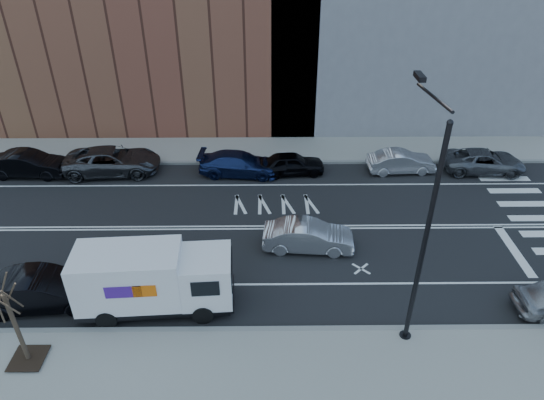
{
  "coord_description": "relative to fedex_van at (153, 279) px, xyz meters",
  "views": [
    {
      "loc": [
        1.75,
        -20.3,
        14.51
      ],
      "look_at": [
        1.95,
        0.43,
        1.4
      ],
      "focal_mm": 32.0,
      "sensor_mm": 36.0,
      "label": 1
    }
  ],
  "objects": [
    {
      "name": "ground",
      "position": [
        2.87,
        5.6,
        -1.5
      ],
      "size": [
        120.0,
        120.0,
        0.0
      ],
      "primitive_type": "plane",
      "color": "black",
      "rests_on": "ground"
    },
    {
      "name": "sidewalk_near",
      "position": [
        2.87,
        -3.2,
        -1.43
      ],
      "size": [
        44.0,
        3.6,
        0.15
      ],
      "primitive_type": "cube",
      "color": "gray",
      "rests_on": "ground"
    },
    {
      "name": "sidewalk_far",
      "position": [
        2.87,
        14.4,
        -1.43
      ],
      "size": [
        44.0,
        3.6,
        0.15
      ],
      "primitive_type": "cube",
      "color": "gray",
      "rests_on": "ground"
    },
    {
      "name": "curb_near",
      "position": [
        2.87,
        -1.4,
        -1.42
      ],
      "size": [
        44.0,
        0.25,
        0.17
      ],
      "primitive_type": "cube",
      "color": "gray",
      "rests_on": "ground"
    },
    {
      "name": "curb_far",
      "position": [
        2.87,
        12.6,
        -1.42
      ],
      "size": [
        44.0,
        0.25,
        0.17
      ],
      "primitive_type": "cube",
      "color": "gray",
      "rests_on": "ground"
    },
    {
      "name": "crosswalk",
      "position": [
        18.87,
        5.6,
        -1.5
      ],
      "size": [
        3.0,
        14.0,
        0.01
      ],
      "primitive_type": null,
      "color": "white",
      "rests_on": "ground"
    },
    {
      "name": "road_markings",
      "position": [
        2.87,
        5.6,
        -1.5
      ],
      "size": [
        40.0,
        8.6,
        0.01
      ],
      "primitive_type": null,
      "color": "white",
      "rests_on": "ground"
    },
    {
      "name": "streetlight",
      "position": [
        9.87,
        -1.31,
        3.58
      ],
      "size": [
        0.44,
        4.02,
        9.34
      ],
      "color": "black",
      "rests_on": "ground"
    },
    {
      "name": "street_tree",
      "position": [
        -4.13,
        -2.8,
        -0.05
      ],
      "size": [
        1.2,
        1.2,
        3.75
      ],
      "color": "black",
      "rests_on": "ground"
    },
    {
      "name": "fedex_van",
      "position": [
        0.0,
        0.0,
        0.0
      ],
      "size": [
        6.39,
        2.52,
        2.86
      ],
      "rotation": [
        0.0,
        0.0,
        0.06
      ],
      "color": "black",
      "rests_on": "ground"
    },
    {
      "name": "far_parked_b",
      "position": [
        -9.8,
        11.23,
        -0.74
      ],
      "size": [
        4.66,
        1.78,
        1.52
      ],
      "primitive_type": "imported",
      "rotation": [
        0.0,
        0.0,
        1.53
      ],
      "color": "black",
      "rests_on": "ground"
    },
    {
      "name": "far_parked_c",
      "position": [
        -4.83,
        11.55,
        -0.71
      ],
      "size": [
        5.84,
        2.98,
        1.58
      ],
      "primitive_type": "imported",
      "rotation": [
        0.0,
        0.0,
        1.63
      ],
      "color": "#414247",
      "rests_on": "ground"
    },
    {
      "name": "far_parked_d",
      "position": [
        2.87,
        11.26,
        -0.8
      ],
      "size": [
        4.99,
        2.37,
        1.41
      ],
      "primitive_type": "imported",
      "rotation": [
        0.0,
        0.0,
        1.49
      ],
      "color": "navy",
      "rests_on": "ground"
    },
    {
      "name": "far_parked_e",
      "position": [
        6.07,
        11.31,
        -0.83
      ],
      "size": [
        4.07,
        1.93,
        1.35
      ],
      "primitive_type": "imported",
      "rotation": [
        0.0,
        0.0,
        1.66
      ],
      "color": "black",
      "rests_on": "ground"
    },
    {
      "name": "far_parked_f",
      "position": [
        12.77,
        11.48,
        -0.83
      ],
      "size": [
        4.16,
        1.67,
        1.34
      ],
      "primitive_type": "imported",
      "rotation": [
        0.0,
        0.0,
        1.63
      ],
      "color": "silver",
      "rests_on": "ground"
    },
    {
      "name": "far_parked_g",
      "position": [
        17.87,
        11.49,
        -0.83
      ],
      "size": [
        5.02,
        2.58,
        1.35
      ],
      "primitive_type": "imported",
      "rotation": [
        0.0,
        0.0,
        1.5
      ],
      "color": "#54575C",
      "rests_on": "ground"
    },
    {
      "name": "driving_sedan",
      "position": [
        6.53,
        3.87,
        -0.79
      ],
      "size": [
        4.4,
        1.81,
        1.42
      ],
      "primitive_type": "imported",
      "rotation": [
        0.0,
        0.0,
        1.5
      ],
      "color": "silver",
      "rests_on": "ground"
    },
    {
      "name": "near_parked_rear_a",
      "position": [
        -4.63,
        0.14,
        -0.69
      ],
      "size": [
        5.08,
        2.12,
        1.63
      ],
      "primitive_type": "imported",
      "rotation": [
        0.0,
        0.0,
        1.65
      ],
      "color": "black",
      "rests_on": "ground"
    }
  ]
}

